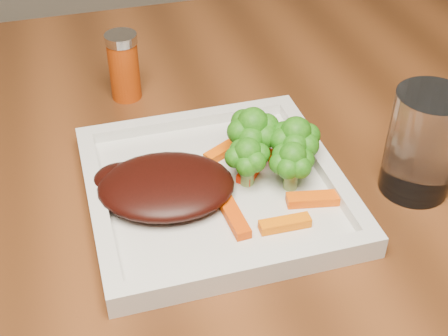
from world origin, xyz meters
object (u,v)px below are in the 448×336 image
object	(u,v)px
steak	(166,186)
drinking_glass	(423,144)
spice_shaker	(124,67)
plate	(215,192)

from	to	relation	value
steak	drinking_glass	size ratio (longest dim) A/B	1.20
steak	spice_shaker	bearing A→B (deg)	91.66
steak	drinking_glass	world-z (taller)	drinking_glass
plate	drinking_glass	size ratio (longest dim) A/B	2.25
plate	steak	bearing A→B (deg)	179.83
plate	spice_shaker	xyz separation A→B (m)	(-0.06, 0.23, 0.04)
plate	steak	xyz separation A→B (m)	(-0.05, 0.00, 0.02)
drinking_glass	plate	bearing A→B (deg)	167.91
spice_shaker	drinking_glass	bearing A→B (deg)	-45.14
steak	plate	bearing A→B (deg)	-0.17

